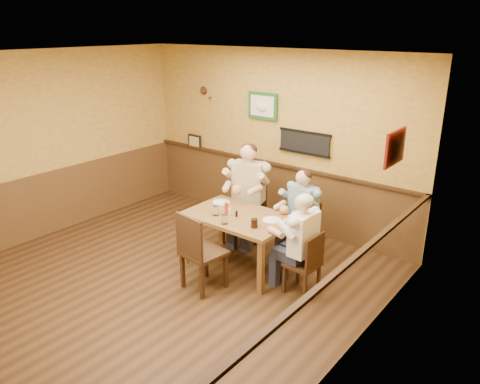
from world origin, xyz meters
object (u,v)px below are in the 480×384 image
Objects in this scene: water_glass_left at (216,211)px; hot_sauce_bottle at (226,208)px; dining_table at (239,221)px; chair_back_left at (249,210)px; chair_back_right at (302,229)px; chair_near_side at (204,251)px; salt_shaker at (229,211)px; cola_tumbler at (254,223)px; diner_white_elder at (303,250)px; diner_tan_shirt at (249,197)px; diner_blue_polo at (302,218)px; chair_right_end at (302,263)px; pepper_shaker at (236,214)px; water_glass_mid at (225,219)px.

water_glass_left is 0.65× the size of hot_sauce_bottle.
chair_back_left is at bearing 119.17° from dining_table.
chair_back_right is 0.79× the size of chair_near_side.
salt_shaker reaches higher than chair_back_right.
cola_tumbler is (0.39, 0.51, 0.30)m from chair_near_side.
chair_back_right is at bearing -145.82° from diner_white_elder.
diner_tan_shirt reaches higher than chair_back_right.
diner_tan_shirt reaches higher than diner_blue_polo.
water_glass_left is at bearing -80.53° from chair_right_end.
chair_right_end is 1.68m from diner_tan_shirt.
chair_near_side is 0.64m from water_glass_left.
hot_sauce_bottle is at bearing -84.90° from chair_right_end.
hot_sauce_bottle is (0.29, -0.86, 0.17)m from diner_tan_shirt.
diner_blue_polo is 5.96× the size of hot_sauce_bottle.
chair_right_end is 6.37× the size of water_glass_left.
pepper_shaker is at bearing -86.40° from diner_white_elder.
water_glass_left is 1.04× the size of water_glass_mid.
chair_back_right is 1.13m from salt_shaker.
dining_table is 0.19m from salt_shaker.
hot_sauce_bottle is (-0.65, -0.88, 0.44)m from chair_back_right.
hot_sauce_bottle is 2.19× the size of salt_shaker.
water_glass_mid is at bearing -83.41° from chair_back_left.
dining_table is 1.04× the size of diner_tan_shirt.
hot_sauce_bottle is (-1.15, -0.05, 0.44)m from chair_right_end.
pepper_shaker is (0.43, -0.83, 0.11)m from diner_tan_shirt.
cola_tumbler is at bearing -10.66° from hot_sauce_bottle.
chair_back_left is (-0.43, 0.77, -0.19)m from dining_table.
hot_sauce_bottle reaches higher than salt_shaker.
chair_back_left is 0.20m from diner_tan_shirt.
diner_blue_polo reaches higher than water_glass_mid.
water_glass_mid is at bearing -61.25° from salt_shaker.
dining_table is at bearing 28.09° from salt_shaker.
chair_right_end is at bearing -2.87° from dining_table.
chair_right_end is at bearing -45.45° from chair_back_left.
water_glass_left is (-0.24, -0.20, 0.16)m from dining_table.
chair_near_side is at bearing -90.01° from dining_table.
water_glass_mid reaches higher than dining_table.
chair_back_right is 0.98m from chair_right_end.
dining_table is 0.26m from hot_sauce_bottle.
water_glass_mid is at bearing -86.65° from chair_near_side.
cola_tumbler is 0.41m from pepper_shaker.
hot_sauce_bottle is (0.29, -0.86, 0.37)m from chair_back_left.
water_glass_mid is at bearing -70.87° from diner_white_elder.
chair_back_left is 1.54m from chair_near_side.
pepper_shaker is at bearing -82.49° from chair_near_side.
diner_tan_shirt is at bearing 100.91° from water_glass_left.
chair_back_right is at bearing -14.66° from diner_tan_shirt.
dining_table is at bearing -82.28° from chair_near_side.
diner_white_elder is at bearing 16.27° from water_glass_mid.
dining_table is 0.94m from diner_blue_polo.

